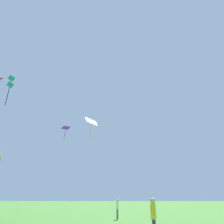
% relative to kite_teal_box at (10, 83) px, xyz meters
% --- Properties ---
extents(kite_teal_box, '(1.44, 10.95, 18.08)m').
position_rel_kite_teal_box_xyz_m(kite_teal_box, '(0.00, 0.00, 0.00)').
color(kite_teal_box, teal).
rests_on(kite_teal_box, ground_plane).
extents(kite_yellow_diamond, '(3.82, 4.82, 10.63)m').
position_rel_kite_teal_box_xyz_m(kite_yellow_diamond, '(12.23, -2.06, -7.38)').
color(kite_yellow_diamond, yellow).
rests_on(kite_yellow_diamond, ground_plane).
extents(kite_purple_streamer, '(4.87, 10.16, 17.18)m').
position_rel_kite_teal_box_xyz_m(kite_purple_streamer, '(2.02, 19.84, -1.26)').
color(kite_purple_streamer, purple).
rests_on(kite_purple_streamer, ground_plane).
extents(person_with_spool, '(0.25, 0.55, 1.71)m').
position_rel_kite_teal_box_xyz_m(person_with_spool, '(17.66, -15.53, -15.95)').
color(person_with_spool, '#2D3351').
rests_on(person_with_spool, ground_plane).
extents(person_far_back, '(0.23, 0.53, 1.64)m').
position_rel_kite_teal_box_xyz_m(person_far_back, '(15.33, -4.78, -15.99)').
color(person_far_back, '#665B4C').
rests_on(person_far_back, ground_plane).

